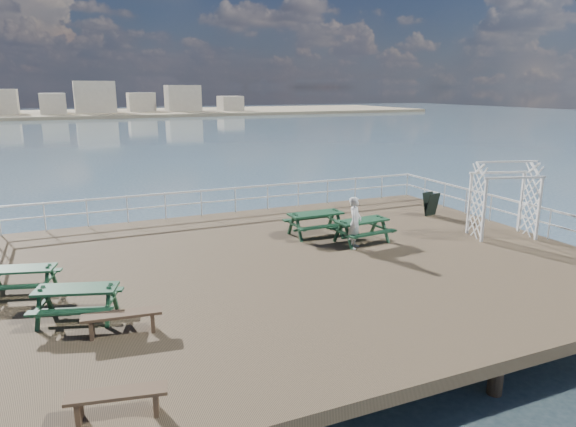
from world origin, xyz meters
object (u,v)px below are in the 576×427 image
(flat_bench_near, at_px, (117,398))
(picnic_table_b, at_px, (316,219))
(picnic_table_c, at_px, (362,226))
(flat_bench_far, at_px, (122,318))
(trellis_arbor, at_px, (504,203))
(person, at_px, (355,223))
(picnic_table_d, at_px, (77,296))
(picnic_table_a, at_px, (21,275))

(flat_bench_near, bearing_deg, picnic_table_b, 57.97)
(picnic_table_c, bearing_deg, flat_bench_far, -161.08)
(picnic_table_b, relative_size, trellis_arbor, 0.72)
(trellis_arbor, height_order, person, trellis_arbor)
(picnic_table_c, distance_m, person, 0.77)
(picnic_table_c, xyz_separation_m, person, (-0.56, -0.46, 0.28))
(picnic_table_c, bearing_deg, trellis_arbor, -21.07)
(flat_bench_far, bearing_deg, person, 29.96)
(trellis_arbor, distance_m, person, 5.60)
(flat_bench_far, bearing_deg, trellis_arbor, 17.03)
(picnic_table_d, bearing_deg, picnic_table_a, 138.33)
(picnic_table_c, bearing_deg, picnic_table_b, 122.28)
(person, bearing_deg, picnic_table_d, 150.37)
(picnic_table_c, distance_m, flat_bench_near, 11.03)
(picnic_table_b, height_order, flat_bench_far, picnic_table_b)
(picnic_table_a, height_order, person, person)
(trellis_arbor, bearing_deg, picnic_table_a, -166.63)
(picnic_table_a, height_order, picnic_table_c, picnic_table_c)
(picnic_table_d, distance_m, flat_bench_far, 1.45)
(picnic_table_d, bearing_deg, trellis_arbor, 22.69)
(picnic_table_d, distance_m, person, 8.89)
(picnic_table_a, xyz_separation_m, picnic_table_c, (10.45, 0.46, 0.06))
(picnic_table_a, relative_size, picnic_table_b, 1.00)
(picnic_table_a, xyz_separation_m, person, (9.89, 0.01, 0.34))
(picnic_table_d, relative_size, trellis_arbor, 0.79)
(picnic_table_c, height_order, trellis_arbor, trellis_arbor)
(picnic_table_b, xyz_separation_m, picnic_table_d, (-8.09, -4.01, -0.05))
(picnic_table_b, xyz_separation_m, flat_bench_near, (-7.63, -8.15, -0.26))
(picnic_table_a, xyz_separation_m, picnic_table_d, (1.27, -2.15, 0.04))
(flat_bench_far, bearing_deg, flat_bench_near, -90.63)
(flat_bench_far, xyz_separation_m, person, (7.76, 3.31, 0.50))
(picnic_table_c, xyz_separation_m, flat_bench_near, (-8.71, -6.76, -0.24))
(picnic_table_c, relative_size, flat_bench_near, 1.22)
(flat_bench_near, xyz_separation_m, flat_bench_far, (0.39, 2.99, 0.02))
(trellis_arbor, bearing_deg, flat_bench_near, -141.73)
(picnic_table_c, bearing_deg, picnic_table_d, -169.54)
(trellis_arbor, bearing_deg, picnic_table_c, -178.83)
(picnic_table_c, relative_size, picnic_table_d, 0.92)
(picnic_table_a, relative_size, picnic_table_d, 0.92)
(trellis_arbor, bearing_deg, picnic_table_d, -158.23)
(flat_bench_near, bearing_deg, picnic_table_a, 116.50)
(picnic_table_a, bearing_deg, picnic_table_b, 26.66)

